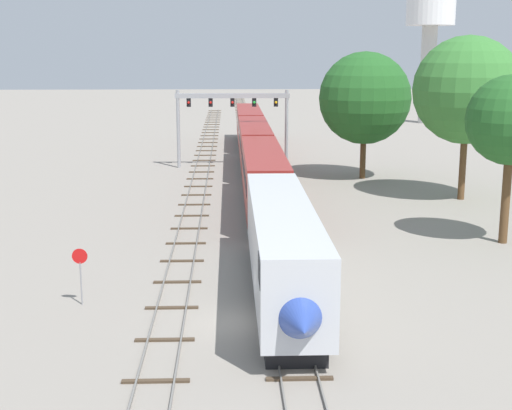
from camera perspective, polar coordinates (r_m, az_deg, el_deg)
ground_plane at (r=33.98m, az=-0.94°, el=-9.26°), size 400.00×400.00×0.00m
track_main at (r=92.49m, az=-0.49°, el=4.50°), size 2.60×200.00×0.16m
track_near at (r=72.74m, az=-4.37°, el=2.36°), size 2.60×160.00×0.16m
passenger_train at (r=66.22m, az=0.16°, el=3.65°), size 3.04×80.54×4.80m
signal_gantry at (r=77.06m, az=-1.87°, el=7.42°), size 12.10×0.49×8.23m
water_tower at (r=128.30m, az=13.58°, el=13.99°), size 8.28×8.28×22.75m
stop_sign at (r=36.72m, az=-13.67°, el=-4.87°), size 0.76×0.08×2.88m
trackside_tree_left at (r=62.44m, az=16.31°, el=8.67°), size 8.87×8.87×13.58m
trackside_tree_mid at (r=70.95m, az=8.56°, el=8.32°), size 8.85×8.85×12.25m
trackside_tree_right at (r=48.82m, az=19.49°, el=6.28°), size 5.75×5.75×10.91m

